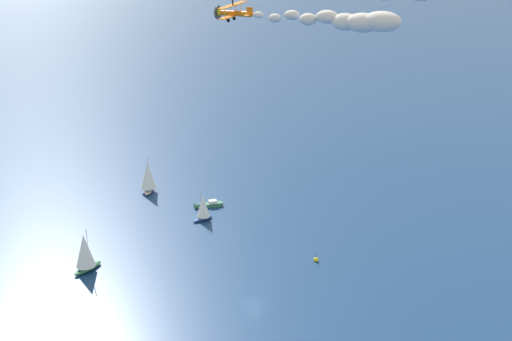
{
  "coord_description": "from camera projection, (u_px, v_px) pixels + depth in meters",
  "views": [
    {
      "loc": [
        -61.45,
        -91.95,
        67.15
      ],
      "look_at": [
        0.16,
        -0.34,
        28.36
      ],
      "focal_mm": 44.09,
      "sensor_mm": 36.0,
      "label": 1
    }
  ],
  "objects": [
    {
      "name": "smoke_trail_lead",
      "position": [
        353.0,
        21.0,
        92.59
      ],
      "size": [
        12.83,
        23.02,
        3.55
      ],
      "color": "silver"
    },
    {
      "name": "ground_plane",
      "position": [
        254.0,
        303.0,
        126.6
      ],
      "size": [
        2000.0,
        2000.0,
        0.0
      ],
      "primitive_type": "plane",
      "color": "navy"
    },
    {
      "name": "motorboat_ahead",
      "position": [
        207.0,
        205.0,
        173.6
      ],
      "size": [
        8.22,
        4.27,
        2.31
      ],
      "color": "#33704C",
      "rests_on": "ground_plane"
    },
    {
      "name": "sailboat_mid_cluster",
      "position": [
        85.0,
        253.0,
        137.63
      ],
      "size": [
        7.94,
        5.6,
        9.97
      ],
      "color": "#33704C",
      "rests_on": "ground_plane"
    },
    {
      "name": "biplane_lead",
      "position": [
        233.0,
        13.0,
        102.66
      ],
      "size": [
        7.18,
        7.08,
        3.63
      ],
      "color": "orange"
    },
    {
      "name": "marker_buoy",
      "position": [
        316.0,
        260.0,
        143.39
      ],
      "size": [
        1.1,
        1.1,
        2.1
      ],
      "color": "yellow",
      "rests_on": "ground_plane"
    },
    {
      "name": "sailboat_inshore",
      "position": [
        203.0,
        207.0,
        164.23
      ],
      "size": [
        6.26,
        3.69,
        7.89
      ],
      "color": "#23478C",
      "rests_on": "ground_plane"
    },
    {
      "name": "sailboat_trailing",
      "position": [
        148.0,
        177.0,
        182.8
      ],
      "size": [
        6.69,
        8.09,
        10.64
      ],
      "color": "#9E9993",
      "rests_on": "ground_plane"
    }
  ]
}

